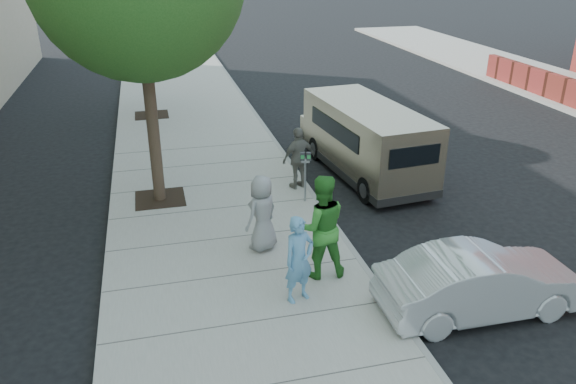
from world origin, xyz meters
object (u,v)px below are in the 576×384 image
object	(u,v)px
van	(365,138)
person_striped_polo	(299,158)
person_officer	(299,260)
person_green_shirt	(321,227)
parking_meter	(305,166)
person_gray_shirt	(262,213)
sedan	(481,282)

from	to	relation	value
van	person_striped_polo	world-z (taller)	van
person_officer	person_striped_polo	world-z (taller)	person_striped_polo
van	person_green_shirt	world-z (taller)	person_green_shirt
person_green_shirt	person_striped_polo	size ratio (longest dim) A/B	1.26
person_officer	van	bearing A→B (deg)	38.06
van	person_officer	bearing A→B (deg)	-126.63
parking_meter	van	bearing A→B (deg)	50.13
person_green_shirt	person_gray_shirt	xyz separation A→B (m)	(-0.84, 1.23, -0.21)
parking_meter	van	size ratio (longest dim) A/B	0.23
van	person_gray_shirt	world-z (taller)	van
person_officer	person_striped_polo	distance (m)	4.97
sedan	person_striped_polo	bearing A→B (deg)	16.92
person_officer	person_green_shirt	size ratio (longest dim) A/B	0.79
parking_meter	person_gray_shirt	distance (m)	2.51
person_striped_polo	sedan	bearing A→B (deg)	87.51
sedan	person_officer	size ratio (longest dim) A/B	2.25
parking_meter	sedan	xyz separation A→B (m)	(1.77, -4.87, -0.47)
parking_meter	person_striped_polo	bearing A→B (deg)	97.85
sedan	person_officer	xyz separation A→B (m)	(-3.00, 0.91, 0.36)
parking_meter	person_gray_shirt	world-z (taller)	person_gray_shirt
person_gray_shirt	sedan	bearing A→B (deg)	102.65
person_gray_shirt	person_officer	bearing A→B (deg)	61.10
person_officer	person_gray_shirt	size ratio (longest dim) A/B	1.00
van	person_striped_polo	xyz separation A→B (m)	(-2.09, -0.83, -0.09)
van	person_gray_shirt	xyz separation A→B (m)	(-3.63, -3.70, -0.09)
parking_meter	person_green_shirt	xyz separation A→B (m)	(-0.63, -3.26, 0.10)
van	person_striped_polo	size ratio (longest dim) A/B	3.40
person_green_shirt	person_striped_polo	xyz separation A→B (m)	(0.69, 4.11, -0.21)
van	person_striped_polo	bearing A→B (deg)	-164.01
parking_meter	person_officer	xyz separation A→B (m)	(-1.23, -3.96, -0.11)
van	person_gray_shirt	bearing A→B (deg)	-140.06
person_green_shirt	person_striped_polo	distance (m)	4.17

